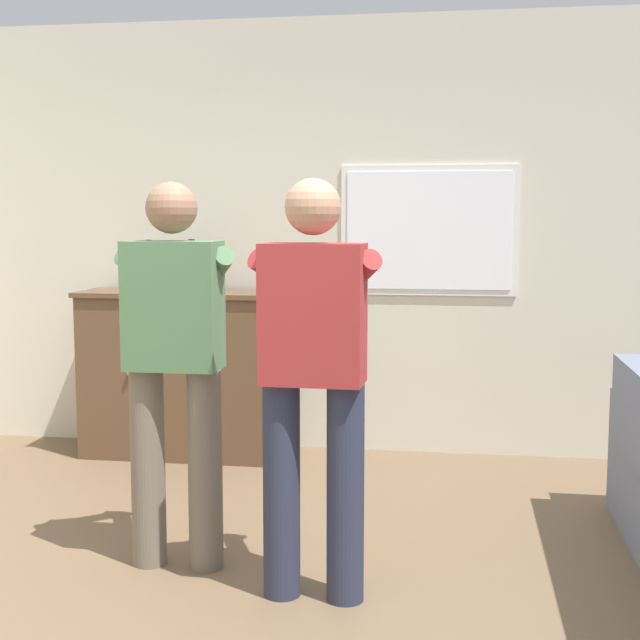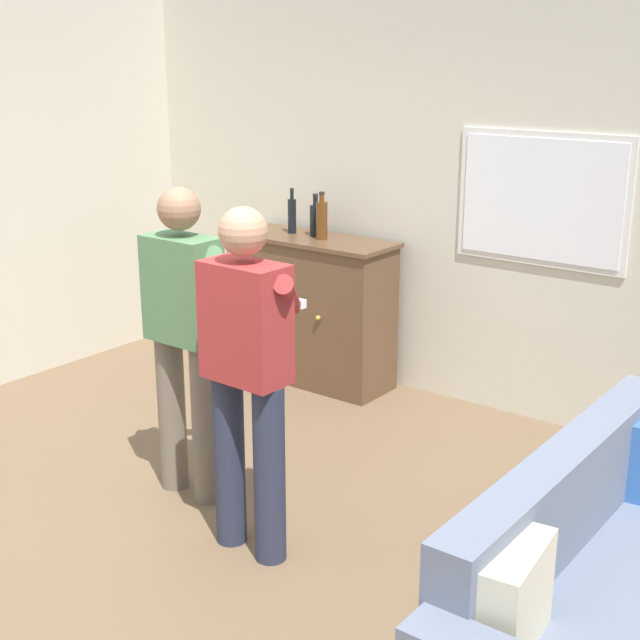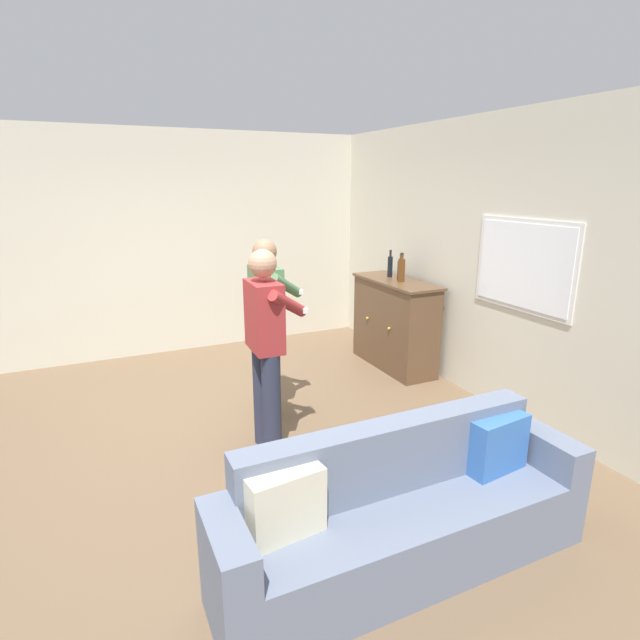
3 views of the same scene
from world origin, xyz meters
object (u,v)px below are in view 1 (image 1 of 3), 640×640
bottle_liquor_amber (179,272)px  person_standing_right (314,368)px  bottle_spirits_clear (149,270)px  sideboard_cabinet (179,373)px  person_standing_left (175,355)px  bottle_wine_green (192,269)px

bottle_liquor_amber → person_standing_right: (1.21, -2.08, -0.25)m
bottle_liquor_amber → bottle_spirits_clear: 0.20m
sideboard_cabinet → person_standing_left: (0.56, -1.78, 0.40)m
person_standing_right → sideboard_cabinet: bearing=120.8°
bottle_liquor_amber → bottle_spirits_clear: bottle_spirits_clear is taller
sideboard_cabinet → bottle_wine_green: 0.68m
bottle_spirits_clear → person_standing_left: size_ratio=0.19×
person_standing_right → bottle_wine_green: bearing=118.8°
bottle_wine_green → person_standing_right: person_standing_right is taller
person_standing_left → person_standing_right: bearing=-20.2°
bottle_wine_green → person_standing_right: bearing=-61.2°
sideboard_cabinet → bottle_liquor_amber: 0.65m
sideboard_cabinet → bottle_liquor_amber: bearing=94.0°
bottle_wine_green → bottle_liquor_amber: bearing=149.2°
bottle_spirits_clear → person_standing_right: person_standing_right is taller
bottle_wine_green → bottle_liquor_amber: size_ratio=1.10×
sideboard_cabinet → person_standing_left: person_standing_left is taller
bottle_wine_green → bottle_spirits_clear: size_ratio=1.02×
person_standing_left → person_standing_right: (0.64, -0.24, 0.00)m
sideboard_cabinet → person_standing_right: (1.21, -2.02, 0.40)m
bottle_liquor_amber → person_standing_right: person_standing_right is taller
sideboard_cabinet → bottle_wine_green: (0.10, -0.00, 0.67)m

